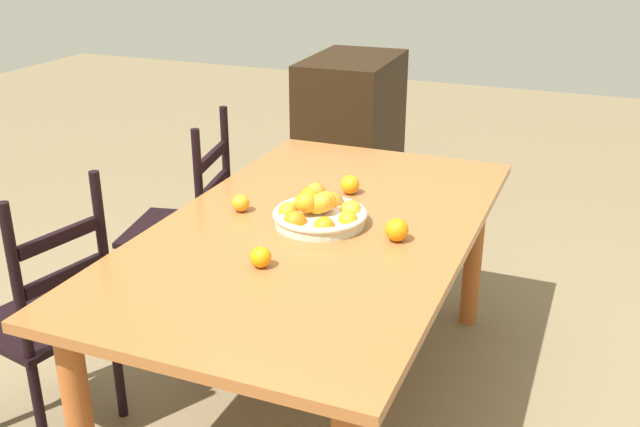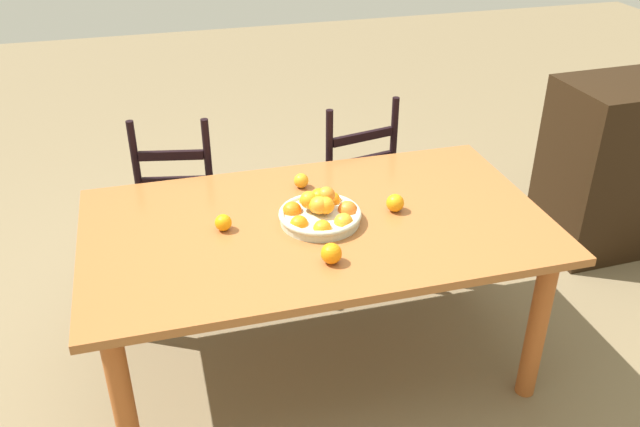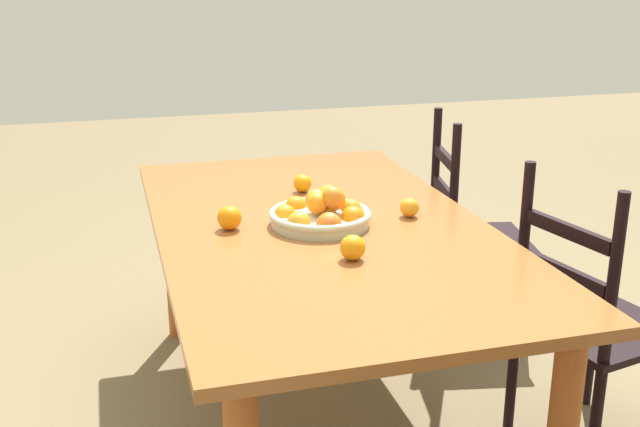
% 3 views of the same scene
% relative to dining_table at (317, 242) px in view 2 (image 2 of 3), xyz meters
% --- Properties ---
extents(ground_plane, '(12.00, 12.00, 0.00)m').
position_rel_dining_table_xyz_m(ground_plane, '(0.00, 0.00, -0.66)').
color(ground_plane, '#736245').
extents(dining_table, '(1.89, 1.07, 0.75)m').
position_rel_dining_table_xyz_m(dining_table, '(0.00, 0.00, 0.00)').
color(dining_table, '#97582B').
rests_on(dining_table, ground).
extents(chair_near_window, '(0.51, 0.51, 0.98)m').
position_rel_dining_table_xyz_m(chair_near_window, '(0.39, 0.81, -0.21)').
color(chair_near_window, black).
rests_on(chair_near_window, ground).
extents(chair_by_cabinet, '(0.47, 0.47, 0.98)m').
position_rel_dining_table_xyz_m(chair_by_cabinet, '(-0.50, 0.81, -0.21)').
color(chair_by_cabinet, black).
rests_on(chair_by_cabinet, ground).
extents(cabinet, '(0.81, 0.53, 0.99)m').
position_rel_dining_table_xyz_m(cabinet, '(1.92, 0.57, -0.16)').
color(cabinet, black).
rests_on(cabinet, ground).
extents(fruit_bowl, '(0.34, 0.34, 0.14)m').
position_rel_dining_table_xyz_m(fruit_bowl, '(0.01, -0.00, 0.14)').
color(fruit_bowl, beige).
rests_on(fruit_bowl, dining_table).
extents(orange_loose_0, '(0.07, 0.07, 0.07)m').
position_rel_dining_table_xyz_m(orange_loose_0, '(0.01, 0.31, 0.13)').
color(orange_loose_0, orange).
rests_on(orange_loose_0, dining_table).
extents(orange_loose_1, '(0.08, 0.08, 0.08)m').
position_rel_dining_table_xyz_m(orange_loose_1, '(0.34, 0.00, 0.14)').
color(orange_loose_1, orange).
rests_on(orange_loose_1, dining_table).
extents(orange_loose_2, '(0.08, 0.08, 0.08)m').
position_rel_dining_table_xyz_m(orange_loose_2, '(-0.02, -0.30, 0.14)').
color(orange_loose_2, orange).
rests_on(orange_loose_2, dining_table).
extents(orange_loose_3, '(0.07, 0.07, 0.07)m').
position_rel_dining_table_xyz_m(orange_loose_3, '(-0.38, 0.03, 0.13)').
color(orange_loose_3, orange).
rests_on(orange_loose_3, dining_table).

